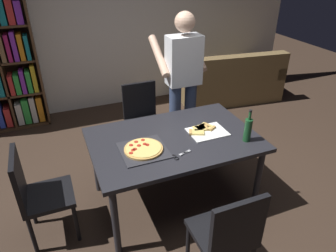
{
  "coord_description": "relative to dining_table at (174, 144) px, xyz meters",
  "views": [
    {
      "loc": [
        -0.99,
        -2.29,
        2.29
      ],
      "look_at": [
        0.0,
        0.15,
        0.8
      ],
      "focal_mm": 33.14,
      "sensor_mm": 36.0,
      "label": 1
    }
  ],
  "objects": [
    {
      "name": "ground_plane",
      "position": [
        0.0,
        0.0,
        -0.68
      ],
      "size": [
        12.0,
        12.0,
        0.0
      ],
      "primitive_type": "plane",
      "color": "#38281E"
    },
    {
      "name": "back_wall",
      "position": [
        0.0,
        2.6,
        0.72
      ],
      "size": [
        6.4,
        0.1,
        2.8
      ],
      "primitive_type": "cube",
      "color": "silver",
      "rests_on": "ground_plane"
    },
    {
      "name": "dining_table",
      "position": [
        0.0,
        0.0,
        0.0
      ],
      "size": [
        1.56,
        1.03,
        0.75
      ],
      "color": "#232328",
      "rests_on": "ground_plane"
    },
    {
      "name": "chair_near_camera",
      "position": [
        -0.0,
        -1.0,
        -0.17
      ],
      "size": [
        0.42,
        0.42,
        0.9
      ],
      "color": "black",
      "rests_on": "ground_plane"
    },
    {
      "name": "chair_far_side",
      "position": [
        0.0,
        1.0,
        -0.17
      ],
      "size": [
        0.42,
        0.42,
        0.9
      ],
      "color": "black",
      "rests_on": "ground_plane"
    },
    {
      "name": "chair_left_end",
      "position": [
        -1.27,
        0.0,
        -0.17
      ],
      "size": [
        0.42,
        0.42,
        0.9
      ],
      "color": "black",
      "rests_on": "ground_plane"
    },
    {
      "name": "couch",
      "position": [
        1.89,
        1.99,
        -0.37
      ],
      "size": [
        1.79,
        1.04,
        0.85
      ],
      "color": "brown",
      "rests_on": "ground_plane"
    },
    {
      "name": "person_serving_pizza",
      "position": [
        0.44,
        0.78,
        0.32
      ],
      "size": [
        0.55,
        0.54,
        1.75
      ],
      "color": "#38476B",
      "rests_on": "ground_plane"
    },
    {
      "name": "pepperoni_pizza_on_tray",
      "position": [
        -0.33,
        -0.1,
        0.09
      ],
      "size": [
        0.4,
        0.4,
        0.04
      ],
      "color": "#2D2D33",
      "rests_on": "dining_table"
    },
    {
      "name": "pizza_slices_on_towel",
      "position": [
        0.33,
        0.0,
        0.08
      ],
      "size": [
        0.38,
        0.29,
        0.03
      ],
      "color": "white",
      "rests_on": "dining_table"
    },
    {
      "name": "wine_bottle",
      "position": [
        0.61,
        -0.29,
        0.19
      ],
      "size": [
        0.07,
        0.07,
        0.32
      ],
      "color": "#194723",
      "rests_on": "dining_table"
    },
    {
      "name": "kitchen_scissors",
      "position": [
        -0.08,
        -0.29,
        0.08
      ],
      "size": [
        0.2,
        0.1,
        0.01
      ],
      "color": "silver",
      "rests_on": "dining_table"
    }
  ]
}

